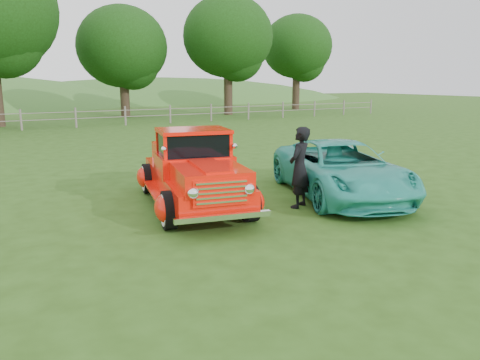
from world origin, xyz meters
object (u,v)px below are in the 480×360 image
red_pickup (193,172)px  tree_mid_east (228,37)px  tree_near_east (122,47)px  tree_far_east (297,47)px  teal_sedan (341,169)px  man (299,167)px

red_pickup → tree_mid_east: bearing=71.5°
tree_near_east → tree_mid_east: 8.30m
tree_far_east → tree_near_east: bearing=-176.6°
tree_near_east → tree_far_east: bearing=3.4°
tree_mid_east → tree_far_east: 9.49m
tree_mid_east → red_pickup: (-14.05, -24.77, -5.38)m
tree_near_east → tree_mid_east: (8.00, -2.00, 0.93)m
tree_mid_east → teal_sedan: size_ratio=1.92×
tree_near_east → red_pickup: size_ratio=1.59×
teal_sedan → man: 1.52m
tree_mid_east → teal_sedan: 28.35m
tree_near_east → tree_far_east: size_ratio=0.94×
red_pickup → tree_far_east: bearing=61.4°
tree_mid_east → teal_sedan: tree_mid_east is taller
tree_mid_east → red_pickup: 28.98m
tree_far_east → red_pickup: bearing=-129.7°
teal_sedan → tree_mid_east: bearing=85.7°
tree_far_east → red_pickup: size_ratio=1.70×
tree_far_east → man: (-21.00, -29.03, -4.94)m
tree_near_east → tree_far_east: (17.00, 1.00, 0.61)m
man → teal_sedan: bearing=160.6°
red_pickup → tree_near_east: bearing=88.3°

